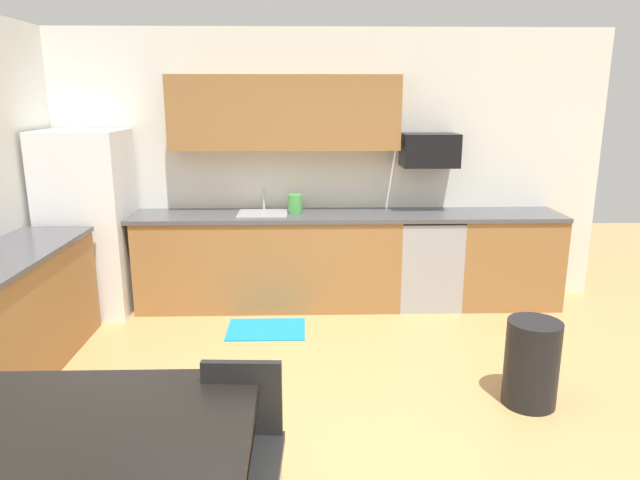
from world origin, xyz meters
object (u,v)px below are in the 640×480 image
object	(u,v)px
refrigerator	(89,223)
microwave	(430,150)
kettle	(295,205)
chair_near_table	(240,441)
trash_bin	(532,363)
oven_range	(427,260)
dining_table	(87,432)

from	to	relation	value
refrigerator	microwave	distance (m)	3.36
kettle	chair_near_table	bearing A→B (deg)	-93.87
microwave	refrigerator	bearing A→B (deg)	-176.86
trash_bin	kettle	world-z (taller)	kettle
kettle	microwave	bearing A→B (deg)	2.18
oven_range	dining_table	bearing A→B (deg)	-122.70
dining_table	kettle	bearing A→B (deg)	76.24
oven_range	trash_bin	distance (m)	2.01
dining_table	trash_bin	distance (m)	2.83
chair_near_table	kettle	bearing A→B (deg)	86.13
microwave	dining_table	size ratio (longest dim) A/B	0.39
refrigerator	oven_range	distance (m)	3.31
chair_near_table	trash_bin	world-z (taller)	chair_near_table
refrigerator	chair_near_table	bearing A→B (deg)	-60.14
refrigerator	kettle	bearing A→B (deg)	3.77
refrigerator	microwave	xyz separation A→B (m)	(3.29, 0.18, 0.67)
oven_range	dining_table	world-z (taller)	oven_range
oven_range	microwave	xyz separation A→B (m)	(0.00, 0.10, 1.09)
dining_table	chair_near_table	bearing A→B (deg)	17.60
microwave	dining_table	distance (m)	4.14
dining_table	kettle	distance (m)	3.50
chair_near_table	trash_bin	distance (m)	2.19
oven_range	trash_bin	size ratio (longest dim) A/B	1.52
oven_range	trash_bin	xyz separation A→B (m)	(0.31, -1.98, -0.16)
refrigerator	trash_bin	world-z (taller)	refrigerator
microwave	trash_bin	distance (m)	2.44
oven_range	chair_near_table	bearing A→B (deg)	-115.94
dining_table	chair_near_table	size ratio (longest dim) A/B	1.65
refrigerator	microwave	world-z (taller)	refrigerator
oven_range	microwave	size ratio (longest dim) A/B	1.69
microwave	chair_near_table	xyz separation A→B (m)	(-1.53, -3.24, -1.04)
chair_near_table	kettle	size ratio (longest dim) A/B	4.25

